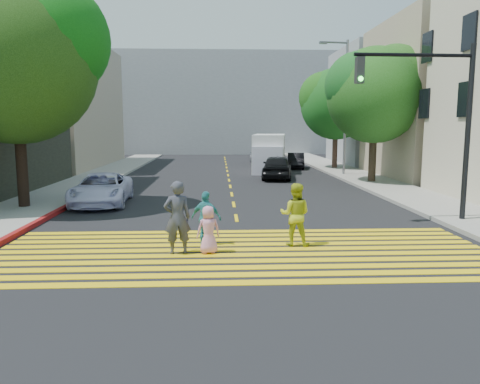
{
  "coord_description": "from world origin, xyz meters",
  "views": [
    {
      "loc": [
        -0.64,
        -10.95,
        3.39
      ],
      "look_at": [
        0.0,
        3.0,
        1.4
      ],
      "focal_mm": 35.0,
      "sensor_mm": 36.0,
      "label": 1
    }
  ],
  "objects": [
    {
      "name": "sidewalk_left",
      "position": [
        -8.5,
        22.0,
        0.07
      ],
      "size": [
        3.0,
        40.0,
        0.15
      ],
      "primitive_type": "cube",
      "color": "gray",
      "rests_on": "ground"
    },
    {
      "name": "white_sedan",
      "position": [
        -5.7,
        9.31,
        0.67
      ],
      "size": [
        2.55,
        4.98,
        1.34
      ],
      "primitive_type": "imported",
      "rotation": [
        0.0,
        0.0,
        0.07
      ],
      "color": "white",
      "rests_on": "ground"
    },
    {
      "name": "sidewalk_right",
      "position": [
        8.5,
        15.0,
        0.07
      ],
      "size": [
        3.0,
        60.0,
        0.15
      ],
      "primitive_type": "cube",
      "color": "gray",
      "rests_on": "ground"
    },
    {
      "name": "ground",
      "position": [
        0.0,
        0.0,
        0.0
      ],
      "size": [
        120.0,
        120.0,
        0.0
      ],
      "primitive_type": "plane",
      "color": "black"
    },
    {
      "name": "traffic_signal",
      "position": [
        6.76,
        4.74,
        3.95
      ],
      "size": [
        4.17,
        0.46,
        6.11
      ],
      "rotation": [
        0.0,
        0.0,
        0.04
      ],
      "color": "black",
      "rests_on": "ground"
    },
    {
      "name": "building_right_grey",
      "position": [
        15.0,
        30.0,
        5.0
      ],
      "size": [
        10.0,
        10.0,
        10.0
      ],
      "primitive_type": "cube",
      "color": "gray",
      "rests_on": "ground"
    },
    {
      "name": "white_van",
      "position": [
        3.08,
        23.34,
        1.3
      ],
      "size": [
        3.01,
        6.06,
        2.73
      ],
      "rotation": [
        0.0,
        0.0,
        -0.16
      ],
      "color": "silver",
      "rests_on": "ground"
    },
    {
      "name": "silver_car",
      "position": [
        3.14,
        31.11,
        0.67
      ],
      "size": [
        1.95,
        4.62,
        1.33
      ],
      "primitive_type": "imported",
      "rotation": [
        0.0,
        0.0,
        3.12
      ],
      "color": "#ABADB8",
      "rests_on": "ground"
    },
    {
      "name": "street_lamp",
      "position": [
        7.61,
        20.11,
        5.12
      ],
      "size": [
        2.02,
        0.49,
        8.91
      ],
      "rotation": [
        0.0,
        0.0,
        0.15
      ],
      "color": "gray",
      "rests_on": "ground"
    },
    {
      "name": "crosswalk",
      "position": [
        0.0,
        1.28,
        0.01
      ],
      "size": [
        13.4,
        5.3,
        0.01
      ],
      "color": "yellow",
      "rests_on": "ground"
    },
    {
      "name": "building_right_tan",
      "position": [
        15.0,
        19.0,
        5.0
      ],
      "size": [
        10.0,
        10.0,
        10.0
      ],
      "primitive_type": "cube",
      "color": "tan",
      "rests_on": "ground"
    },
    {
      "name": "dark_car_parked",
      "position": [
        5.5,
        25.97,
        0.61
      ],
      "size": [
        1.83,
        3.87,
        1.22
      ],
      "primitive_type": "imported",
      "rotation": [
        0.0,
        0.0,
        -0.15
      ],
      "color": "black",
      "rests_on": "ground"
    },
    {
      "name": "pedestrian_child",
      "position": [
        -0.92,
        1.23,
        0.65
      ],
      "size": [
        0.72,
        0.57,
        1.29
      ],
      "primitive_type": "imported",
      "rotation": [
        0.0,
        0.0,
        3.42
      ],
      "color": "pink",
      "rests_on": "ground"
    },
    {
      "name": "lane_line",
      "position": [
        0.0,
        22.5,
        0.01
      ],
      "size": [
        0.12,
        34.4,
        0.01
      ],
      "color": "yellow",
      "rests_on": "ground"
    },
    {
      "name": "curb_red",
      "position": [
        -6.9,
        6.0,
        0.08
      ],
      "size": [
        0.2,
        8.0,
        0.16
      ],
      "primitive_type": "cube",
      "color": "maroon",
      "rests_on": "ground"
    },
    {
      "name": "backdrop_block",
      "position": [
        0.0,
        48.0,
        6.0
      ],
      "size": [
        30.0,
        8.0,
        12.0
      ],
      "primitive_type": "cube",
      "color": "gray",
      "rests_on": "ground"
    },
    {
      "name": "tree_left",
      "position": [
        -8.45,
        8.17,
        6.14
      ],
      "size": [
        7.0,
        6.39,
        9.1
      ],
      "rotation": [
        0.0,
        0.0,
        -0.01
      ],
      "color": "black",
      "rests_on": "ground"
    },
    {
      "name": "pedestrian_man",
      "position": [
        -1.74,
        1.24,
        0.98
      ],
      "size": [
        0.8,
        0.61,
        1.96
      ],
      "primitive_type": "imported",
      "rotation": [
        0.0,
        0.0,
        3.36
      ],
      "color": "#3B3C48",
      "rests_on": "ground"
    },
    {
      "name": "tree_right_near",
      "position": [
        8.42,
        15.97,
        5.4
      ],
      "size": [
        6.64,
        6.26,
        7.98
      ],
      "rotation": [
        0.0,
        0.0,
        -0.15
      ],
      "color": "black",
      "rests_on": "ground"
    },
    {
      "name": "pedestrian_extra",
      "position": [
        -1.0,
        2.16,
        0.77
      ],
      "size": [
        0.98,
        0.68,
        1.54
      ],
      "primitive_type": "imported",
      "rotation": [
        0.0,
        0.0,
        2.77
      ],
      "color": "teal",
      "rests_on": "ground"
    },
    {
      "name": "dark_car_near",
      "position": [
        3.08,
        18.63,
        0.77
      ],
      "size": [
        2.5,
        4.76,
        1.54
      ],
      "primitive_type": "imported",
      "rotation": [
        0.0,
        0.0,
        2.99
      ],
      "color": "black",
      "rests_on": "ground"
    },
    {
      "name": "pedestrian_woman",
      "position": [
        1.52,
        1.97,
        0.89
      ],
      "size": [
        1.01,
        0.88,
        1.79
      ],
      "primitive_type": "imported",
      "rotation": [
        0.0,
        0.0,
        2.88
      ],
      "color": "#B2BE1F",
      "rests_on": "ground"
    },
    {
      "name": "building_left_tan",
      "position": [
        -16.0,
        28.0,
        5.0
      ],
      "size": [
        12.0,
        16.0,
        10.0
      ],
      "primitive_type": "cube",
      "color": "tan",
      "rests_on": "ground"
    },
    {
      "name": "tree_right_far",
      "position": [
        8.42,
        24.9,
        5.3
      ],
      "size": [
        6.77,
        6.46,
        7.85
      ],
      "rotation": [
        0.0,
        0.0,
        -0.22
      ],
      "color": "black",
      "rests_on": "ground"
    }
  ]
}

